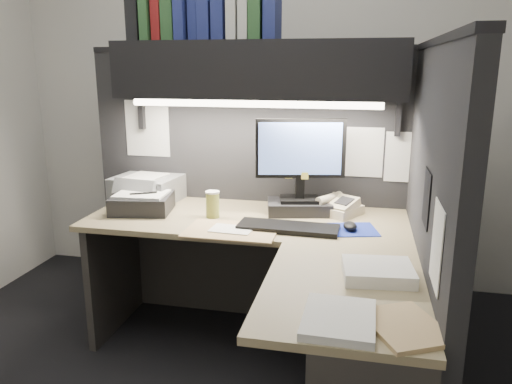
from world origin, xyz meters
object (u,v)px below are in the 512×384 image
telephone (339,207)px  coffee_cup (213,205)px  desk (290,323)px  printer (148,188)px  overhead_shelf (259,70)px  notebook_stack (142,203)px  keyboard (288,227)px  monitor (300,176)px

telephone → coffee_cup: (-0.66, -0.20, 0.03)m
desk → printer: 1.31m
overhead_shelf → notebook_stack: (-0.62, -0.20, -0.72)m
printer → notebook_stack: printer is taller
printer → notebook_stack: size_ratio=1.17×
keyboard → printer: bearing=159.8°
telephone → notebook_stack: size_ratio=0.64×
desk → telephone: size_ratio=8.35×
monitor → telephone: 0.28m
coffee_cup → notebook_stack: 0.42m
keyboard → notebook_stack: size_ratio=1.58×
keyboard → printer: (-0.91, 0.38, 0.06)m
telephone → coffee_cup: size_ratio=1.52×
notebook_stack → telephone: bearing=9.5°
printer → notebook_stack: bearing=-66.6°
monitor → printer: bearing=163.4°
desk → notebook_stack: size_ratio=5.36×
monitor → telephone: (0.22, 0.02, -0.17)m
desk → keyboard: 0.51m
monitor → notebook_stack: bearing=178.3°
overhead_shelf → coffee_cup: 0.77m
printer → telephone: bearing=4.4°
keyboard → telephone: (0.23, 0.32, 0.03)m
desk → printer: (-0.99, 0.78, 0.36)m
coffee_cup → printer: bearing=152.7°
desk → coffee_cup: bearing=133.7°
desk → coffee_cup: 0.81m
desk → notebook_stack: (-0.92, 0.55, 0.33)m
overhead_shelf → desk: bearing=-68.2°
monitor → desk: bearing=-97.1°
overhead_shelf → notebook_stack: 0.97m
keyboard → printer: 0.99m
overhead_shelf → keyboard: overhead_shelf is taller
overhead_shelf → notebook_stack: bearing=-161.7°
overhead_shelf → monitor: 0.61m
telephone → notebook_stack: 1.09m
desk → telephone: 0.81m
printer → keyboard: bearing=-15.5°
monitor → keyboard: monitor is taller
monitor → printer: size_ratio=1.40×
monitor → telephone: size_ratio=2.56×
telephone → keyboard: bearing=-93.3°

